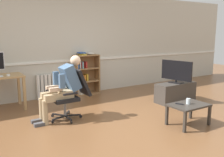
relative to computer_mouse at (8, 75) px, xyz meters
name	(u,v)px	position (x,y,z in m)	size (l,w,h in m)	color
ground_plane	(130,124)	(1.70, -2.03, -0.77)	(18.00, 18.00, 0.00)	brown
back_wall	(71,44)	(1.70, 0.62, 0.58)	(12.00, 0.13, 2.70)	beige
computer_mouse	(8,75)	(0.00, 0.00, 0.00)	(0.06, 0.10, 0.03)	white
bookshelf	(85,75)	(1.99, 0.41, -0.24)	(0.68, 0.29, 1.14)	olive
radiator	(53,86)	(1.13, 0.51, -0.46)	(0.84, 0.08, 0.62)	white
office_chair	(72,92)	(0.94, -1.16, -0.25)	(0.80, 0.61, 0.97)	black
person_seated	(62,86)	(0.75, -1.16, -0.12)	(0.97, 0.40, 1.23)	tan
tv_stand	(175,92)	(3.53, -1.40, -0.54)	(1.04, 0.38, 0.46)	#3D3833
tv_screen	(176,71)	(3.53, -1.40, -0.03)	(0.27, 0.78, 0.54)	black
coffee_table	(189,107)	(2.56, -2.64, -0.44)	(0.70, 0.48, 0.39)	#332D28
drinking_glass	(188,101)	(2.56, -2.62, -0.33)	(0.08, 0.08, 0.10)	silver
spare_remote	(180,104)	(2.41, -2.56, -0.37)	(0.04, 0.15, 0.02)	black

